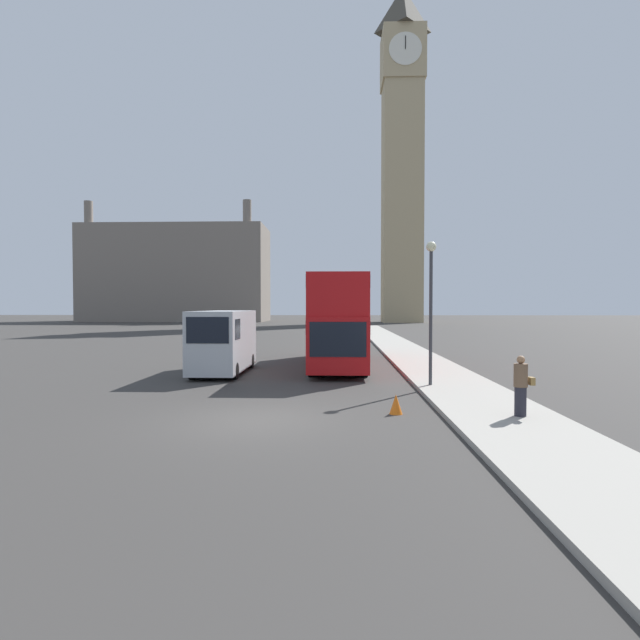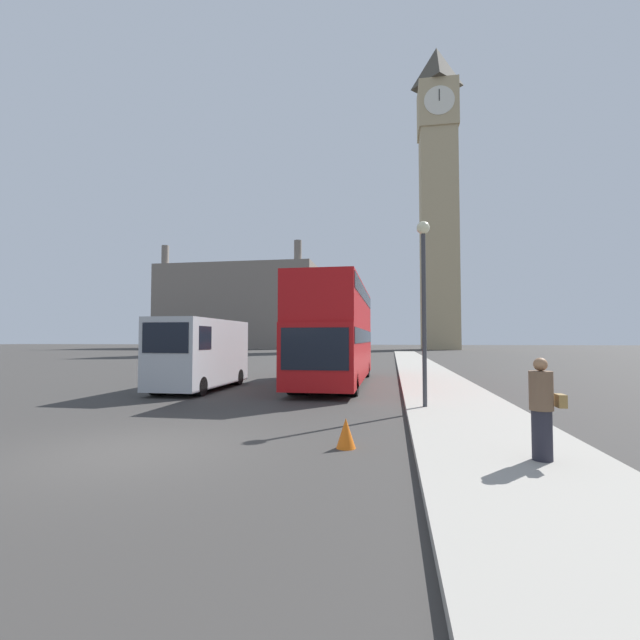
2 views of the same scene
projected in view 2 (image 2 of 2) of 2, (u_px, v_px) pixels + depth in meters
name	position (u px, v px, depth m)	size (l,w,h in m)	color
ground_plane	(131.00, 451.00, 7.65)	(300.00, 300.00, 0.00)	#383533
sidewalk_strip	(516.00, 464.00, 6.58)	(3.02, 120.00, 0.15)	#9E998E
clock_tower	(438.00, 192.00, 84.57)	(7.53, 7.70, 60.64)	tan
building_block_distant	(238.00, 307.00, 96.02)	(34.98, 13.07, 22.51)	slate
red_double_decker_bus	(336.00, 330.00, 19.07)	(2.55, 10.92, 4.34)	#B71114
white_van	(200.00, 352.00, 16.96)	(2.00, 5.54, 2.77)	#B2B7BC
pedestrian	(542.00, 409.00, 6.55)	(0.51, 0.35, 1.56)	#23232D
street_lamp	(424.00, 282.00, 11.87)	(0.36, 0.36, 5.14)	#38383D
traffic_cone	(346.00, 433.00, 7.83)	(0.36, 0.36, 0.55)	orange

